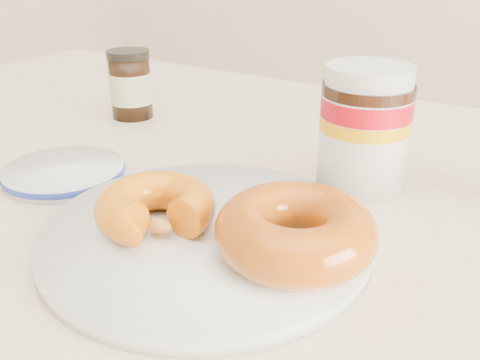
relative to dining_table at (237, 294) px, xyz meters
The scene contains 7 objects.
dining_table is the anchor object (origin of this frame).
plate 0.10m from the dining_table, 85.47° to the right, with size 0.26×0.26×0.01m.
donut_bitten 0.14m from the dining_table, 114.08° to the right, with size 0.09×0.09×0.03m, color #D2560B.
donut_whole 0.15m from the dining_table, 31.03° to the right, with size 0.11×0.11×0.04m, color #9D4E0A.
nutella_jar 0.20m from the dining_table, 59.14° to the left, with size 0.08×0.08×0.12m.
dark_jar 0.34m from the dining_table, 149.18° to the left, with size 0.06×0.06×0.09m.
blue_rim_saucer 0.21m from the dining_table, behind, with size 0.12×0.12×0.01m.
Camera 1 is at (0.22, -0.24, 0.97)m, focal length 40.00 mm.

